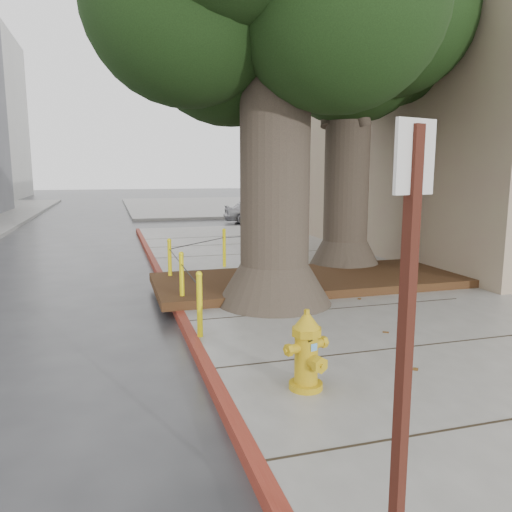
% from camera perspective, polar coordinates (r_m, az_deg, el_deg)
% --- Properties ---
extents(ground, '(140.00, 140.00, 0.00)m').
position_cam_1_polar(ground, '(6.76, 11.95, -11.88)').
color(ground, '#28282B').
rests_on(ground, ground).
extents(sidewalk_far, '(16.00, 20.00, 0.15)m').
position_cam_1_polar(sidewalk_far, '(36.73, -2.01, 5.85)').
color(sidewalk_far, slate).
rests_on(sidewalk_far, ground).
extents(curb_red, '(0.14, 26.00, 0.16)m').
position_cam_1_polar(curb_red, '(8.43, -8.60, -6.90)').
color(curb_red, maroon).
rests_on(curb_red, ground).
extents(planter_bed, '(6.40, 2.60, 0.16)m').
position_cam_1_polar(planter_bed, '(10.45, 6.27, -2.75)').
color(planter_bed, black).
rests_on(planter_bed, sidewalk_main).
extents(building_side_white, '(10.00, 10.00, 9.00)m').
position_cam_1_polar(building_side_white, '(36.88, 15.19, 12.43)').
color(building_side_white, silver).
rests_on(building_side_white, ground).
extents(building_side_grey, '(12.00, 14.00, 12.00)m').
position_cam_1_polar(building_side_grey, '(45.25, 17.90, 13.62)').
color(building_side_grey, slate).
rests_on(building_side_grey, ground).
extents(tree_far, '(4.50, 3.80, 7.17)m').
position_cam_1_polar(tree_far, '(12.51, 11.92, 21.23)').
color(tree_far, '#4C3F33').
rests_on(tree_far, sidewalk_main).
extents(bollard_ring, '(3.79, 5.39, 0.95)m').
position_cam_1_polar(bollard_ring, '(10.29, -3.84, -0.45)').
color(bollard_ring, yellow).
rests_on(bollard_ring, sidewalk_main).
extents(fire_hydrant, '(0.47, 0.46, 0.88)m').
position_cam_1_polar(fire_hydrant, '(5.41, 5.81, -10.72)').
color(fire_hydrant, gold).
rests_on(fire_hydrant, sidewalk_main).
extents(signpost, '(0.25, 0.08, 2.54)m').
position_cam_1_polar(signpost, '(2.64, 16.66, -9.84)').
color(signpost, '#471911').
rests_on(signpost, sidewalk_main).
extents(car_silver, '(3.67, 1.80, 1.20)m').
position_cam_1_polar(car_silver, '(24.49, 0.48, 5.24)').
color(car_silver, '#AFAEB4').
rests_on(car_silver, ground).
extents(car_red, '(3.80, 1.61, 1.22)m').
position_cam_1_polar(car_red, '(27.21, 12.81, 5.45)').
color(car_red, maroon).
rests_on(car_red, ground).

